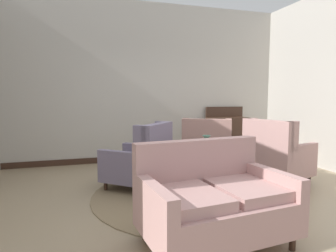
# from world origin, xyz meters

# --- Properties ---
(ground) EXTENTS (8.43, 8.43, 0.00)m
(ground) POSITION_xyz_m (0.00, 0.00, 0.00)
(ground) COLOR #9E896B
(wall_back) EXTENTS (6.18, 0.08, 3.38)m
(wall_back) POSITION_xyz_m (0.00, 2.76, 1.69)
(wall_back) COLOR #BCB7AD
(wall_back) RESTS_ON ground
(wall_right) EXTENTS (0.08, 3.87, 3.38)m
(wall_right) POSITION_xyz_m (3.01, 0.83, 1.69)
(wall_right) COLOR #BCB7AD
(wall_right) RESTS_ON ground
(baseboard_back) EXTENTS (6.02, 0.03, 0.12)m
(baseboard_back) POSITION_xyz_m (0.00, 2.71, 0.06)
(baseboard_back) COLOR #382319
(baseboard_back) RESTS_ON ground
(area_rug) EXTENTS (2.82, 2.82, 0.01)m
(area_rug) POSITION_xyz_m (0.00, 0.30, 0.01)
(area_rug) COLOR #847051
(area_rug) RESTS_ON ground
(coffee_table) EXTENTS (0.92, 0.92, 0.51)m
(coffee_table) POSITION_xyz_m (0.21, 0.19, 0.43)
(coffee_table) COLOR #382319
(coffee_table) RESTS_ON ground
(porcelain_vase) EXTENTS (0.15, 0.15, 0.35)m
(porcelain_vase) POSITION_xyz_m (0.16, 0.19, 0.66)
(porcelain_vase) COLOR #4C7A66
(porcelain_vase) RESTS_ON coffee_table
(settee) EXTENTS (1.45, 1.01, 0.95)m
(settee) POSITION_xyz_m (-0.31, -1.02, 0.41)
(settee) COLOR tan
(settee) RESTS_ON ground
(armchair_beside_settee) EXTENTS (1.03, 1.05, 1.04)m
(armchair_beside_settee) POSITION_xyz_m (1.50, 0.43, 0.44)
(armchair_beside_settee) COLOR tan
(armchair_beside_settee) RESTS_ON ground
(armchair_back_corner) EXTENTS (1.12, 1.10, 1.01)m
(armchair_back_corner) POSITION_xyz_m (0.71, 1.35, 0.43)
(armchair_back_corner) COLOR tan
(armchair_back_corner) RESTS_ON ground
(armchair_near_window) EXTENTS (1.16, 1.15, 1.01)m
(armchair_near_window) POSITION_xyz_m (-0.63, 0.78, 0.42)
(armchair_near_window) COLOR slate
(armchair_near_window) RESTS_ON ground
(side_table) EXTENTS (0.49, 0.49, 0.71)m
(side_table) POSITION_xyz_m (1.43, 0.64, 0.42)
(side_table) COLOR #382319
(side_table) RESTS_ON ground
(sideboard) EXTENTS (0.94, 0.42, 1.15)m
(sideboard) POSITION_xyz_m (1.75, 2.47, 0.52)
(sideboard) COLOR #382319
(sideboard) RESTS_ON ground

